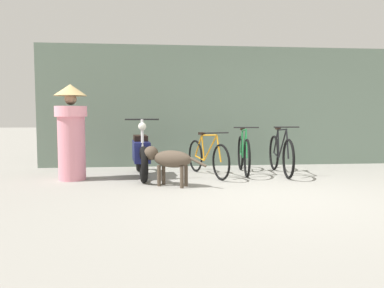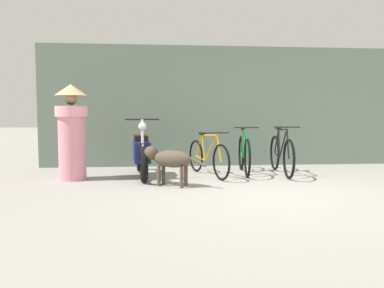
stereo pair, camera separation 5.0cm
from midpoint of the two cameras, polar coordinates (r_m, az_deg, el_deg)
The scene contains 8 objects.
ground_plane at distance 5.41m, azimuth 12.66°, elevation -7.67°, with size 60.00×60.00×0.00m, color gray.
shop_wall_back at distance 8.43m, azimuth 6.01°, elevation 5.70°, with size 8.29×0.20×2.63m.
bicycle_0 at distance 6.94m, azimuth 2.59°, elevation -2.02°, with size 0.62×1.65×0.82m.
bicycle_1 at distance 7.27m, azimuth 8.13°, elevation -1.54°, with size 0.46×1.66×0.91m.
bicycle_2 at distance 7.31m, azimuth 13.63°, elevation -1.55°, with size 0.46×1.79×0.92m.
motorcycle at distance 6.87m, azimuth -7.51°, elevation -1.47°, with size 0.58×1.86×1.06m.
stray_dog at distance 5.93m, azimuth -3.43°, elevation -2.29°, with size 1.01×0.67×0.62m.
person_in_robes at distance 6.78m, azimuth -17.65°, elevation 2.10°, with size 0.72×0.72×1.65m.
Camera 2 is at (-1.62, -5.03, 1.12)m, focal length 35.00 mm.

